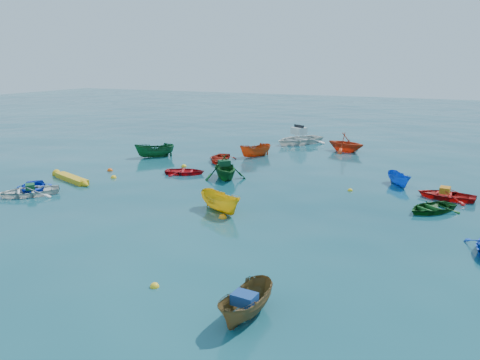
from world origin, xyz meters
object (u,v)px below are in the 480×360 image
at_px(kayak_yellow, 72,181).
at_px(motorboat_white, 299,144).
at_px(dinghy_white_near, 29,195).
at_px(dinghy_blue_sw, 33,191).

height_order(kayak_yellow, motorboat_white, motorboat_white).
relative_size(dinghy_white_near, kayak_yellow, 0.79).
xyz_separation_m(dinghy_blue_sw, motorboat_white, (9.18, 21.63, 0.00)).
height_order(dinghy_white_near, kayak_yellow, dinghy_white_near).
distance_m(dinghy_white_near, kayak_yellow, 3.44).
bearing_deg(dinghy_blue_sw, kayak_yellow, 38.56).
bearing_deg(motorboat_white, dinghy_white_near, -81.21).
height_order(dinghy_blue_sw, dinghy_white_near, dinghy_white_near).
relative_size(kayak_yellow, motorboat_white, 0.84).
xyz_separation_m(kayak_yellow, motorboat_white, (8.80, 18.97, 0.00)).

